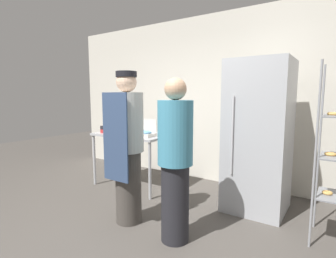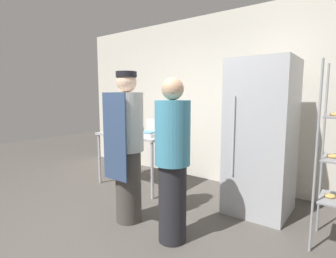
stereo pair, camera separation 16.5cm
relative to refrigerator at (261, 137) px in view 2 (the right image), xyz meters
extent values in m
plane|color=#4C4742|center=(-0.85, -1.59, -0.95)|extent=(14.00, 14.00, 0.00)
cube|color=silver|center=(-0.85, 0.80, 0.45)|extent=(6.40, 0.12, 2.80)
cube|color=#ADAFB5|center=(0.00, 0.01, 0.00)|extent=(0.73, 0.75, 1.91)
cube|color=#93959B|center=(0.00, -0.36, 0.02)|extent=(0.67, 0.02, 1.56)
cylinder|color=silver|center=(-0.20, -0.39, 0.05)|extent=(0.02, 0.02, 0.94)
cylinder|color=#93969B|center=(0.69, -0.61, -0.06)|extent=(0.02, 0.02, 1.79)
cylinder|color=#93969B|center=(0.69, -0.14, -0.06)|extent=(0.02, 0.02, 1.79)
torus|color=#DBA351|center=(0.80, -0.37, -0.45)|extent=(0.09, 0.09, 0.03)
torus|color=#DBA351|center=(0.80, -0.37, -0.06)|extent=(0.11, 0.11, 0.03)
torus|color=#DBA351|center=(0.80, -0.37, 0.34)|extent=(0.11, 0.11, 0.03)
cube|color=#ADAFB5|center=(-1.91, -0.21, -0.11)|extent=(1.24, 0.72, 0.04)
cylinder|color=#ADAFB5|center=(-2.49, -0.52, -0.54)|extent=(0.04, 0.04, 0.83)
cylinder|color=#ADAFB5|center=(-1.33, -0.52, -0.54)|extent=(0.04, 0.04, 0.83)
cylinder|color=#ADAFB5|center=(-2.49, 0.11, -0.54)|extent=(0.04, 0.04, 0.83)
cylinder|color=#ADAFB5|center=(-1.33, 0.11, -0.54)|extent=(0.04, 0.04, 0.83)
cube|color=silver|center=(-1.56, -0.34, -0.06)|extent=(0.26, 0.21, 0.05)
cube|color=silver|center=(-1.56, -0.23, 0.06)|extent=(0.26, 0.01, 0.21)
torus|color=#669EC6|center=(-1.62, -0.39, -0.02)|extent=(0.09, 0.09, 0.03)
torus|color=#669EC6|center=(-1.56, -0.39, -0.02)|extent=(0.09, 0.09, 0.03)
torus|color=#669EC6|center=(-1.49, -0.39, -0.02)|extent=(0.09, 0.09, 0.03)
torus|color=#669EC6|center=(-1.62, -0.34, -0.02)|extent=(0.09, 0.09, 0.03)
torus|color=#669EC6|center=(-1.56, -0.34, -0.02)|extent=(0.09, 0.09, 0.03)
torus|color=#669EC6|center=(-1.49, -0.34, -0.02)|extent=(0.09, 0.09, 0.03)
torus|color=#669EC6|center=(-1.62, -0.29, -0.02)|extent=(0.09, 0.09, 0.03)
torus|color=#669EC6|center=(-1.56, -0.29, -0.02)|extent=(0.09, 0.09, 0.03)
cylinder|color=#99999E|center=(-1.97, -0.09, -0.05)|extent=(0.14, 0.14, 0.08)
cylinder|color=#B2BCC1|center=(-1.97, -0.09, 0.07)|extent=(0.11, 0.11, 0.16)
cylinder|color=black|center=(-1.97, -0.09, 0.16)|extent=(0.11, 0.11, 0.02)
cube|color=#B72D2D|center=(-2.28, -0.32, -0.06)|extent=(0.29, 0.27, 0.06)
cube|color=#232328|center=(-2.28, -0.32, 0.00)|extent=(0.28, 0.27, 0.06)
cylinder|color=#47423D|center=(-1.14, -1.19, -0.53)|extent=(0.30, 0.30, 0.84)
cylinder|color=beige|center=(-1.14, -1.19, 0.22)|extent=(0.37, 0.37, 0.66)
sphere|color=beige|center=(-1.14, -1.19, 0.66)|extent=(0.23, 0.23, 0.23)
cube|color=#33476B|center=(-1.14, -1.38, 0.07)|extent=(0.35, 0.02, 0.96)
cylinder|color=black|center=(-1.14, -1.19, 0.75)|extent=(0.23, 0.23, 0.06)
cylinder|color=#232328|center=(-0.47, -1.23, -0.56)|extent=(0.28, 0.28, 0.80)
cylinder|color=teal|center=(-0.47, -1.23, 0.16)|extent=(0.35, 0.35, 0.63)
sphere|color=tan|center=(-0.47, -1.23, 0.58)|extent=(0.22, 0.22, 0.22)
camera|label=1|loc=(0.86, -3.37, 0.51)|focal=28.00mm
camera|label=2|loc=(1.00, -3.27, 0.51)|focal=28.00mm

